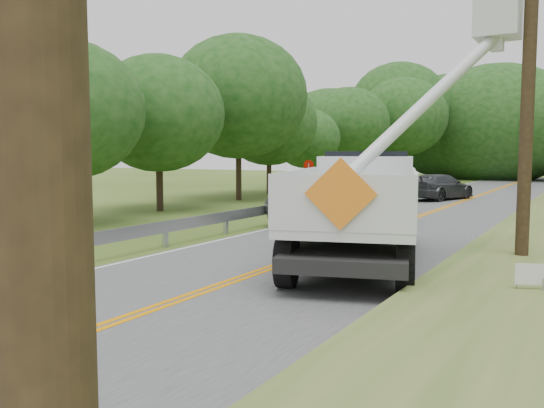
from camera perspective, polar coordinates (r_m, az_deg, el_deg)
The scene contains 10 objects.
ground at distance 8.72m, azimuth -20.85°, elevation -13.00°, with size 140.00×140.00×0.00m, color #375116.
road at distance 20.40m, azimuth 11.40°, elevation -2.42°, with size 7.20×96.00×0.03m.
guardrail at distance 22.75m, azimuth 2.56°, elevation -0.17°, with size 0.18×48.00×0.77m.
treeline_left at distance 41.36m, azimuth 5.38°, elevation 9.40°, with size 10.45×56.62×11.50m.
treeline_horizon at distance 61.64m, azimuth 24.96°, elevation 7.33°, with size 56.95×14.63×12.41m.
bucket_truck at distance 14.73m, azimuth 9.85°, elevation 1.22°, with size 5.63×8.17×7.46m.
suv_silver at distance 21.21m, azimuth 7.06°, elevation 0.11°, with size 2.63×5.71×1.59m, color #B5B9BC.
suv_darkgrey at distance 33.63m, azimuth 16.57°, elevation 1.69°, with size 2.05×5.05×1.46m, color #38393F.
stop_sign_permanent at distance 25.92m, azimuth 3.72°, elevation 2.70°, with size 0.50×0.12×2.37m.
yard_sign at distance 10.84m, azimuth 24.66°, elevation -6.62°, with size 0.49×0.24×0.75m.
Camera 1 is at (6.50, -5.15, 2.67)m, focal length 37.21 mm.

